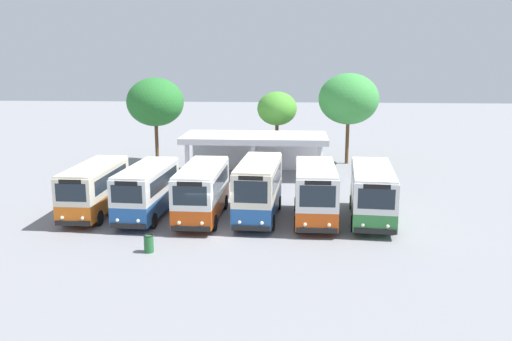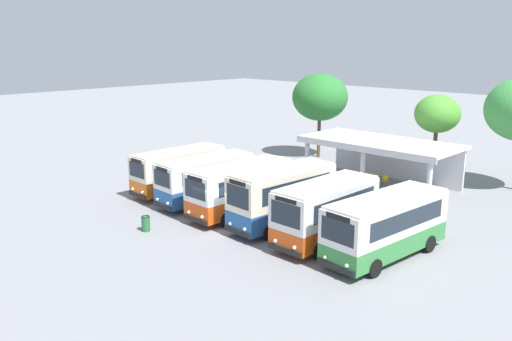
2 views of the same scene
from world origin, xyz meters
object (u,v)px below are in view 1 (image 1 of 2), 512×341
Objects in this scene: city_bus_fourth_amber at (258,188)px; waiting_chair_end_by_column at (237,170)px; city_bus_second_in_row at (147,189)px; litter_bin_apron at (149,244)px; city_bus_far_end_green at (372,192)px; city_bus_nearest_orange at (95,187)px; waiting_chair_middle_seat at (255,170)px; waiting_chair_fourth_seat at (264,170)px; waiting_chair_second_from_end at (246,170)px; city_bus_middle_cream at (202,190)px; city_bus_fifth_blue at (315,191)px.

waiting_chair_end_by_column is at bearing 101.84° from city_bus_fourth_amber.
city_bus_second_in_row is 6.35m from litter_bin_apron.
litter_bin_apron is (-11.87, -6.28, -1.31)m from city_bus_far_end_green.
litter_bin_apron is (5.03, -6.35, -1.28)m from city_bus_nearest_orange.
litter_bin_apron is at bearing -102.70° from waiting_chair_middle_seat.
city_bus_second_in_row is 8.27× the size of waiting_chair_fourth_seat.
litter_bin_apron is (-3.33, -17.93, -0.07)m from waiting_chair_second_from_end.
litter_bin_apron reaches higher than waiting_chair_middle_seat.
city_bus_nearest_orange is 8.36× the size of waiting_chair_fourth_seat.
waiting_chair_middle_seat is (1.45, -0.08, 0.00)m from waiting_chair_end_by_column.
litter_bin_apron is (-1.73, -5.95, -1.33)m from city_bus_middle_cream.
city_bus_far_end_green is (10.14, 0.33, -0.02)m from city_bus_middle_cream.
city_bus_far_end_green is (13.52, 0.28, 0.02)m from city_bus_second_in_row.
city_bus_second_in_row is 13.74m from waiting_chair_fourth_seat.
city_bus_fourth_amber is (6.76, 0.10, 0.19)m from city_bus_second_in_row.
city_bus_middle_cream reaches higher than waiting_chair_fourth_seat.
waiting_chair_second_from_end is at bearing 67.37° from city_bus_second_in_row.
city_bus_nearest_orange is 8.36× the size of waiting_chair_middle_seat.
litter_bin_apron is at bearing -98.20° from waiting_chair_end_by_column.
city_bus_second_in_row is at bearing 179.21° from city_bus_middle_cream.
city_bus_middle_cream is at bearing 73.78° from litter_bin_apron.
city_bus_second_in_row is 8.27× the size of waiting_chair_end_by_column.
city_bus_nearest_orange is at bearing 174.06° from city_bus_second_in_row.
waiting_chair_end_by_column is at bearing 81.80° from litter_bin_apron.
waiting_chair_second_from_end is 0.73m from waiting_chair_middle_seat.
litter_bin_apron is (-8.49, -5.81, -1.40)m from city_bus_fifth_blue.
city_bus_fourth_amber is 6.76m from city_bus_far_end_green.
city_bus_far_end_green is at bearing -53.75° from waiting_chair_second_from_end.
city_bus_far_end_green is at bearing -0.23° from city_bus_nearest_orange.
city_bus_fourth_amber is 12.01m from waiting_chair_middle_seat.
city_bus_middle_cream is 8.59× the size of waiting_chair_second_from_end.
waiting_chair_end_by_column is at bearing -179.37° from waiting_chair_fourth_seat.
city_bus_middle_cream is at bearing -104.09° from waiting_chair_fourth_seat.
waiting_chair_second_from_end is 18.23m from litter_bin_apron.
city_bus_nearest_orange is 1.01× the size of city_bus_second_in_row.
city_bus_fourth_amber is 8.31× the size of waiting_chair_middle_seat.
waiting_chair_end_by_column is 1.45m from waiting_chair_middle_seat.
city_bus_middle_cream is (6.76, -0.40, 0.05)m from city_bus_nearest_orange.
waiting_chair_end_by_column is at bearing 169.69° from waiting_chair_second_from_end.
city_bus_nearest_orange is 14.33m from waiting_chair_second_from_end.
city_bus_fifth_blue is 3.41m from city_bus_far_end_green.
waiting_chair_fourth_seat is (-0.33, 11.99, -1.41)m from city_bus_fourth_amber.
city_bus_fourth_amber reaches higher than city_bus_second_in_row.
waiting_chair_fourth_seat is (-7.09, 11.81, -1.25)m from city_bus_far_end_green.
litter_bin_apron is at bearing -106.22° from city_bus_middle_cream.
waiting_chair_second_from_end is at bearing -173.87° from waiting_chair_fourth_seat.
city_bus_nearest_orange reaches higher than waiting_chair_fourth_seat.
city_bus_fifth_blue is at bearing -64.34° from waiting_chair_end_by_column.
city_bus_middle_cream is at bearing -177.49° from city_bus_fourth_amber.
waiting_chair_middle_seat is at bearing 95.09° from city_bus_fourth_amber.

